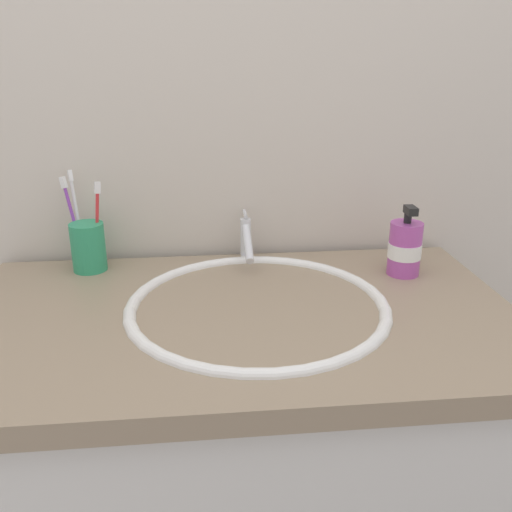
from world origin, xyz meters
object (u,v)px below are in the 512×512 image
at_px(toothbrush_red, 97,219).
at_px(toothbrush_purple, 73,216).
at_px(toothbrush_cup, 88,247).
at_px(toothbrush_white, 77,212).
at_px(soap_dispenser, 405,248).
at_px(faucet, 246,239).

bearing_deg(toothbrush_red, toothbrush_purple, 160.70).
height_order(toothbrush_cup, toothbrush_white, toothbrush_white).
relative_size(toothbrush_cup, toothbrush_purple, 0.54).
height_order(toothbrush_white, soap_dispenser, toothbrush_white).
distance_m(toothbrush_cup, toothbrush_white, 0.08).
height_order(toothbrush_cup, soap_dispenser, soap_dispenser).
distance_m(toothbrush_red, toothbrush_white, 0.06).
height_order(toothbrush_red, toothbrush_white, toothbrush_white).
height_order(toothbrush_red, toothbrush_purple, toothbrush_purple).
height_order(toothbrush_cup, toothbrush_red, toothbrush_red).
relative_size(faucet, toothbrush_purple, 0.76).
relative_size(toothbrush_red, toothbrush_white, 0.91).
relative_size(toothbrush_purple, soap_dispenser, 1.28).
height_order(faucet, soap_dispenser, soap_dispenser).
xyz_separation_m(toothbrush_white, soap_dispenser, (0.69, -0.13, -0.06)).
relative_size(toothbrush_white, soap_dispenser, 1.34).
relative_size(faucet, toothbrush_cup, 1.40).
xyz_separation_m(toothbrush_cup, toothbrush_purple, (-0.03, 0.03, 0.06)).
bearing_deg(toothbrush_purple, toothbrush_red, -19.30).
xyz_separation_m(toothbrush_cup, toothbrush_red, (0.02, 0.01, 0.06)).
relative_size(toothbrush_cup, soap_dispenser, 0.69).
height_order(toothbrush_red, soap_dispenser, toothbrush_red).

